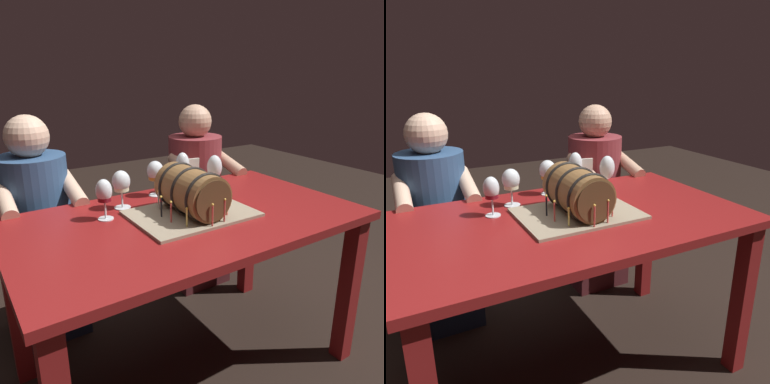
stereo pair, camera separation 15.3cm
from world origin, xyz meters
TOP-DOWN VIEW (x-y plane):
  - ground_plane at (0.00, 0.00)m, footprint 8.00×8.00m
  - dining_table at (0.00, 0.00)m, footprint 1.42×0.82m
  - barrel_cake at (0.02, -0.00)m, footprint 0.49×0.36m
  - wine_glass_red at (-0.30, 0.15)m, footprint 0.06×0.06m
  - wine_glass_empty at (0.27, 0.18)m, footprint 0.07×0.07m
  - wine_glass_white at (-0.19, 0.23)m, footprint 0.08×0.08m
  - wine_glass_amber at (0.02, 0.31)m, footprint 0.08×0.08m
  - wine_glass_rose at (0.15, 0.28)m, footprint 0.07×0.07m
  - menu_card at (0.19, 0.29)m, footprint 0.11×0.04m
  - person_seated_left at (-0.46, 0.64)m, footprint 0.36×0.45m
  - person_seated_right at (0.46, 0.64)m, footprint 0.37×0.46m

SIDE VIEW (x-z plane):
  - ground_plane at x=0.00m, z-range 0.00..0.00m
  - person_seated_right at x=0.46m, z-range -0.05..1.08m
  - person_seated_left at x=-0.46m, z-range -0.05..1.08m
  - dining_table at x=0.00m, z-range 0.26..1.02m
  - menu_card at x=0.19m, z-range 0.75..0.91m
  - barrel_cake at x=0.02m, z-range 0.74..0.94m
  - wine_glass_red at x=-0.30m, z-range 0.78..0.95m
  - wine_glass_white at x=-0.19m, z-range 0.78..0.95m
  - wine_glass_amber at x=0.02m, z-range 0.78..0.95m
  - wine_glass_empty at x=0.27m, z-range 0.79..0.97m
  - wine_glass_rose at x=0.15m, z-range 0.79..0.98m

